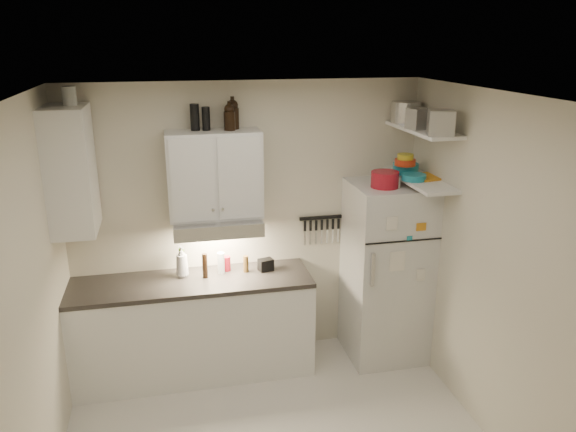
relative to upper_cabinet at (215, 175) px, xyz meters
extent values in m
cube|color=silver|center=(0.30, -1.33, 0.78)|extent=(3.20, 3.00, 0.02)
cube|color=beige|center=(0.30, 0.18, -0.53)|extent=(3.20, 0.02, 2.60)
cube|color=beige|center=(-1.31, -1.33, -0.53)|extent=(0.02, 3.00, 2.60)
cube|color=beige|center=(1.91, -1.33, -0.53)|extent=(0.02, 3.00, 2.60)
cube|color=white|center=(-0.25, -0.14, -1.39)|extent=(2.10, 0.60, 0.88)
cube|color=#2E2A27|center=(-0.25, -0.14, -0.93)|extent=(2.10, 0.62, 0.04)
cube|color=white|center=(0.00, 0.00, 0.00)|extent=(0.80, 0.33, 0.75)
cube|color=white|center=(-1.14, -0.14, 0.12)|extent=(0.33, 0.55, 1.00)
cube|color=silver|center=(0.00, -0.06, -0.44)|extent=(0.76, 0.46, 0.12)
cube|color=silver|center=(1.55, -0.18, -0.98)|extent=(0.70, 0.68, 1.70)
cube|color=white|center=(1.75, -0.31, 0.38)|extent=(0.30, 0.95, 0.03)
cube|color=white|center=(1.75, -0.31, -0.07)|extent=(0.30, 0.95, 0.03)
cube|color=black|center=(1.00, 0.15, -0.51)|extent=(0.42, 0.02, 0.03)
cylinder|color=maroon|center=(1.45, -0.27, -0.05)|extent=(0.30, 0.30, 0.14)
cube|color=orange|center=(1.82, -0.31, -0.08)|extent=(0.26, 0.31, 0.09)
cylinder|color=silver|center=(1.55, -0.30, -0.08)|extent=(0.07, 0.07, 0.10)
cylinder|color=silver|center=(1.73, 0.01, 0.48)|extent=(0.29, 0.29, 0.19)
cube|color=#AAAAAD|center=(1.68, -0.36, 0.48)|extent=(0.20, 0.19, 0.17)
cube|color=#AAAAAD|center=(1.72, -0.68, 0.49)|extent=(0.25, 0.25, 0.20)
cylinder|color=teal|center=(1.71, -0.11, 0.00)|extent=(0.23, 0.23, 0.09)
cylinder|color=red|center=(1.66, -0.19, 0.07)|extent=(0.18, 0.18, 0.06)
cylinder|color=gold|center=(1.66, -0.19, 0.12)|extent=(0.14, 0.14, 0.05)
cylinder|color=teal|center=(1.67, -0.36, -0.02)|extent=(0.26, 0.26, 0.05)
cylinder|color=black|center=(-0.05, 0.04, 0.47)|extent=(0.08, 0.08, 0.20)
cylinder|color=black|center=(-0.14, 0.05, 0.49)|extent=(0.10, 0.10, 0.22)
cylinder|color=silver|center=(-1.09, -0.11, 0.70)|extent=(0.11, 0.11, 0.14)
imported|color=white|center=(-0.32, -0.03, -0.75)|extent=(0.16, 0.16, 0.31)
cylinder|color=brown|center=(0.24, -0.05, -0.83)|extent=(0.05, 0.05, 0.15)
cylinder|color=#3E6519|center=(-0.32, 0.02, -0.78)|extent=(0.05, 0.05, 0.24)
cylinder|color=black|center=(-0.13, -0.10, -0.79)|extent=(0.06, 0.06, 0.23)
cylinder|color=silver|center=(0.02, -0.03, -0.81)|extent=(0.07, 0.07, 0.19)
cylinder|color=maroon|center=(0.08, 0.01, -0.84)|extent=(0.08, 0.08, 0.14)
cube|color=black|center=(0.43, -0.06, -0.85)|extent=(0.15, 0.12, 0.11)
camera|label=1|loc=(-0.39, -4.71, 1.13)|focal=35.00mm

